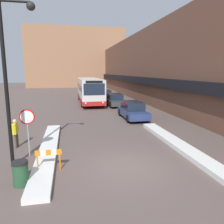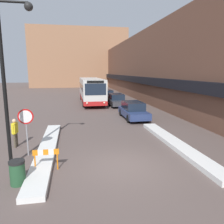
{
  "view_description": "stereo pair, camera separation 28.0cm",
  "coord_description": "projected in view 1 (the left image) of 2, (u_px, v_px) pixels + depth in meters",
  "views": [
    {
      "loc": [
        -2.44,
        -8.96,
        4.23
      ],
      "look_at": [
        0.71,
        6.74,
        1.24
      ],
      "focal_mm": 35.0,
      "sensor_mm": 36.0,
      "label": 1
    },
    {
      "loc": [
        -2.16,
        -9.02,
        4.23
      ],
      "look_at": [
        0.71,
        6.74,
        1.24
      ],
      "focal_mm": 35.0,
      "sensor_mm": 36.0,
      "label": 2
    }
  ],
  "objects": [
    {
      "name": "ground_plane",
      "position": [
        126.0,
        166.0,
        9.89
      ],
      "size": [
        160.0,
        160.0,
        0.0
      ],
      "primitive_type": "plane",
      "color": "brown"
    },
    {
      "name": "parked_car_front",
      "position": [
        133.0,
        110.0,
        19.71
      ],
      "size": [
        1.85,
        4.63,
        1.53
      ],
      "color": "navy",
      "rests_on": "ground_plane"
    },
    {
      "name": "parked_car_back",
      "position": [
        105.0,
        94.0,
        34.03
      ],
      "size": [
        1.8,
        4.78,
        1.35
      ],
      "color": "#38383D",
      "rests_on": "ground_plane"
    },
    {
      "name": "building_backdrop_far",
      "position": [
        76.0,
        58.0,
        60.1
      ],
      "size": [
        26.0,
        8.0,
        15.62
      ],
      "color": "#996B4C",
      "rests_on": "ground_plane"
    },
    {
      "name": "parked_car_middle",
      "position": [
        115.0,
        100.0,
        27.13
      ],
      "size": [
        1.87,
        4.9,
        1.49
      ],
      "color": "#38383D",
      "rests_on": "ground_plane"
    },
    {
      "name": "building_row_right",
      "position": [
        148.0,
        67.0,
        34.06
      ],
      "size": [
        5.5,
        60.0,
        9.75
      ],
      "color": "brown",
      "rests_on": "ground_plane"
    },
    {
      "name": "street_lamp",
      "position": [
        11.0,
        68.0,
        9.12
      ],
      "size": [
        1.46,
        0.36,
        7.14
      ],
      "color": "black",
      "rests_on": "ground_plane"
    },
    {
      "name": "construction_barricade",
      "position": [
        49.0,
        156.0,
        9.33
      ],
      "size": [
        1.1,
        0.06,
        0.94
      ],
      "color": "orange",
      "rests_on": "ground_plane"
    },
    {
      "name": "snow_bank_right",
      "position": [
        177.0,
        144.0,
        12.56
      ],
      "size": [
        0.9,
        9.1,
        0.24
      ],
      "color": "silver",
      "rests_on": "ground_plane"
    },
    {
      "name": "city_bus",
      "position": [
        89.0,
        90.0,
        29.4
      ],
      "size": [
        2.7,
        11.41,
        3.28
      ],
      "color": "silver",
      "rests_on": "ground_plane"
    },
    {
      "name": "stop_sign",
      "position": [
        27.0,
        122.0,
        10.75
      ],
      "size": [
        0.76,
        0.08,
        2.42
      ],
      "color": "gray",
      "rests_on": "ground_plane"
    },
    {
      "name": "snow_bank_left",
      "position": [
        49.0,
        149.0,
        11.76
      ],
      "size": [
        0.9,
        9.82,
        0.21
      ],
      "color": "silver",
      "rests_on": "ground_plane"
    },
    {
      "name": "trash_bin",
      "position": [
        21.0,
        173.0,
        8.16
      ],
      "size": [
        0.59,
        0.59,
        0.95
      ],
      "color": "#234C2D",
      "rests_on": "ground_plane"
    },
    {
      "name": "pedestrian",
      "position": [
        15.0,
        131.0,
        12.16
      ],
      "size": [
        0.28,
        0.52,
        1.63
      ],
      "rotation": [
        0.0,
        0.0,
        1.39
      ],
      "color": "brown",
      "rests_on": "ground_plane"
    }
  ]
}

